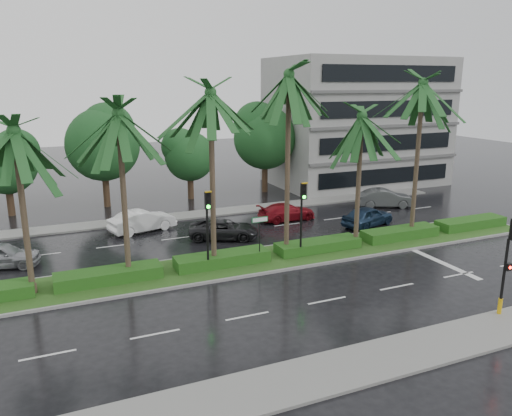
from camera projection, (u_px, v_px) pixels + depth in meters
name	position (u px, v px, depth m)	size (l,w,h in m)	color
ground	(280.00, 265.00, 27.53)	(120.00, 120.00, 0.00)	black
near_sidewalk	(401.00, 354.00, 18.44)	(40.00, 2.40, 0.12)	gray
far_sidewalk	(211.00, 213.00, 38.19)	(40.00, 2.00, 0.12)	gray
median	(272.00, 258.00, 28.40)	(36.00, 4.00, 0.15)	gray
hedge	(272.00, 252.00, 28.31)	(35.20, 1.40, 0.60)	#204413
lane_markings	(331.00, 260.00, 28.31)	(34.00, 13.06, 0.01)	silver
palm_row	(252.00, 113.00, 25.92)	(26.30, 4.20, 10.87)	#413626
signal_near	(508.00, 262.00, 20.86)	(0.34, 0.45, 4.36)	black
signal_median_left	(208.00, 219.00, 25.52)	(0.34, 0.42, 4.36)	black
signal_median_right	(302.00, 209.00, 27.63)	(0.34, 0.42, 4.36)	black
street_sign	(260.00, 228.00, 27.05)	(0.95, 0.09, 2.60)	black
bg_trees	(198.00, 142.00, 42.28)	(32.79, 5.73, 8.27)	#3B2B1B
building	(356.00, 122.00, 48.59)	(16.00, 10.00, 12.00)	gray
car_silver	(1.00, 255.00, 27.04)	(4.03, 1.62, 1.37)	#9C9DA3
car_white	(142.00, 221.00, 33.53)	(4.46, 1.55, 1.47)	white
car_darkgrey	(224.00, 229.00, 32.03)	(4.45, 2.05, 1.24)	#232326
car_red	(287.00, 212.00, 36.28)	(4.29, 1.74, 1.25)	maroon
car_blue	(368.00, 216.00, 34.79)	(4.16, 1.67, 1.42)	#162942
car_grey	(385.00, 198.00, 40.05)	(4.44, 1.55, 1.46)	#4D5051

